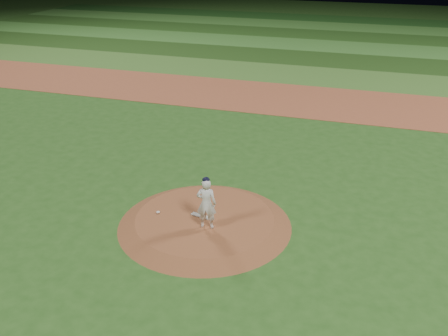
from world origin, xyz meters
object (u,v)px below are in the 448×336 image
Objects in this scene: pitching_rubber at (201,216)px; rosin_bag at (158,212)px; pitchers_mound at (205,221)px; pitcher_on_mound at (206,203)px.

pitching_rubber is 5.45× the size of rosin_bag.
pitchers_mound is at bearing 6.54° from rosin_bag.
pitcher_on_mound is at bearing -63.71° from pitchers_mound.
pitchers_mound is at bearing 116.29° from pitcher_on_mound.
pitchers_mound is 0.21m from pitching_rubber.
pitching_rubber is 1.41m from rosin_bag.
rosin_bag reaches higher than pitching_rubber.
rosin_bag is (-1.53, -0.18, 0.16)m from pitchers_mound.
rosin_bag is at bearing -158.48° from pitching_rubber.
rosin_bag reaches higher than pitchers_mound.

